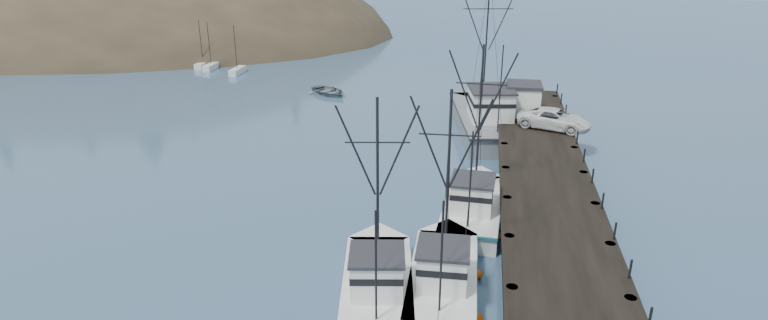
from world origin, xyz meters
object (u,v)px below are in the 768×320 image
trawler_mid (378,282)px  pickup_truck (555,119)px  pier_shed (523,99)px  motorboat (329,94)px  trawler_far (473,205)px  pier (544,174)px  trawler_near (443,275)px  work_vessel (485,117)px

trawler_mid → pickup_truck: size_ratio=1.79×
pier_shed → motorboat: size_ratio=0.62×
pier_shed → pickup_truck: pier_shed is taller
trawler_far → pickup_truck: trawler_far is taller
pier → trawler_far: size_ratio=3.90×
motorboat → trawler_far: bearing=-109.9°
motorboat → pickup_truck: bearing=-83.6°
trawler_near → trawler_far: size_ratio=0.95×
trawler_near → work_vessel: size_ratio=0.62×
work_vessel → pickup_truck: 7.52m
trawler_near → pier_shed: size_ratio=3.34×
trawler_far → motorboat: trawler_far is taller
work_vessel → pickup_truck: bearing=-40.0°
pier_shed → pickup_truck: bearing=-57.4°
trawler_mid → motorboat: size_ratio=2.05×
trawler_mid → motorboat: (-12.39, 38.01, -0.82)m
pier → work_vessel: work_vessel is taller
trawler_near → pickup_truck: size_ratio=1.82×
pier → trawler_mid: bearing=-123.4°
pier_shed → pickup_truck: 4.50m
trawler_near → trawler_mid: trawler_near is taller
pier_shed → trawler_mid: bearing=-106.9°
work_vessel → motorboat: 20.12m
pier → trawler_far: bearing=-139.1°
trawler_far → motorboat: 32.87m
work_vessel → motorboat: (-17.37, 10.08, -1.23)m
work_vessel → pier: bearing=-73.7°
pickup_truck → pier: bearing=-168.8°
trawler_near → pier_shed: 26.41m
pickup_truck → pier_shed: bearing=53.0°
trawler_near → work_vessel: work_vessel is taller
pier → pickup_truck: bearing=80.9°
trawler_near → motorboat: bearing=113.0°
trawler_far → work_vessel: 18.13m
work_vessel → pier_shed: size_ratio=5.36×
pier → pier_shed: 13.28m
pier → trawler_mid: (-9.11, -13.83, -0.87)m
pier → pier_shed: pier_shed is taller
pier → work_vessel: 14.70m
pickup_truck → trawler_mid: bearing=175.8°
pier_shed → trawler_near: bearing=-101.0°
trawler_near → motorboat: (-15.61, 36.86, -0.82)m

